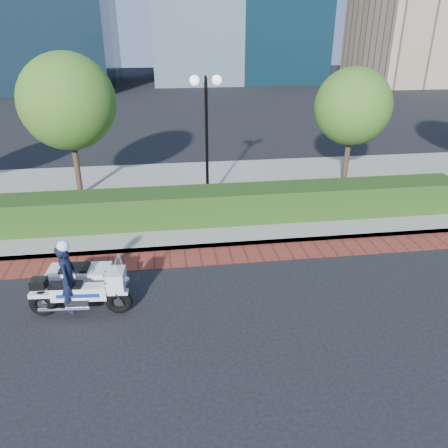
{
  "coord_description": "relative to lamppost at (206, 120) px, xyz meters",
  "views": [
    {
      "loc": [
        -0.39,
        -8.93,
        5.78
      ],
      "look_at": [
        1.05,
        1.4,
        1.0
      ],
      "focal_mm": 35.0,
      "sensor_mm": 36.0,
      "label": 1
    }
  ],
  "objects": [
    {
      "name": "brick_strip",
      "position": [
        -1.0,
        -3.7,
        -2.95
      ],
      "size": [
        60.0,
        1.0,
        0.01
      ],
      "primitive_type": "cube",
      "color": "maroon",
      "rests_on": "ground"
    },
    {
      "name": "sidewalk",
      "position": [
        -1.0,
        0.8,
        -2.88
      ],
      "size": [
        60.0,
        8.0,
        0.15
      ],
      "primitive_type": "cube",
      "color": "gray",
      "rests_on": "ground"
    },
    {
      "name": "hedge_main",
      "position": [
        -1.0,
        -1.6,
        -2.31
      ],
      "size": [
        18.0,
        1.2,
        1.0
      ],
      "primitive_type": "cube",
      "color": "black",
      "rests_on": "sidewalk"
    },
    {
      "name": "lamppost",
      "position": [
        0.0,
        0.0,
        0.0
      ],
      "size": [
        1.02,
        0.7,
        4.21
      ],
      "color": "black",
      "rests_on": "sidewalk"
    },
    {
      "name": "tree_b",
      "position": [
        -4.5,
        1.3,
        0.48
      ],
      "size": [
        3.2,
        3.2,
        4.89
      ],
      "color": "#332319",
      "rests_on": "sidewalk"
    },
    {
      "name": "tree_c",
      "position": [
        5.5,
        1.3,
        0.09
      ],
      "size": [
        2.8,
        2.8,
        4.3
      ],
      "color": "#332319",
      "rests_on": "sidewalk"
    },
    {
      "name": "ground",
      "position": [
        -1.0,
        -5.2,
        -2.96
      ],
      "size": [
        120.0,
        120.0,
        0.0
      ],
      "primitive_type": "plane",
      "color": "black",
      "rests_on": "ground"
    },
    {
      "name": "police_motorcycle",
      "position": [
        -3.44,
        -5.58,
        -2.34
      ],
      "size": [
        2.23,
        1.64,
        1.8
      ],
      "rotation": [
        0.0,
        0.0,
        -0.08
      ],
      "color": "black",
      "rests_on": "ground"
    }
  ]
}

